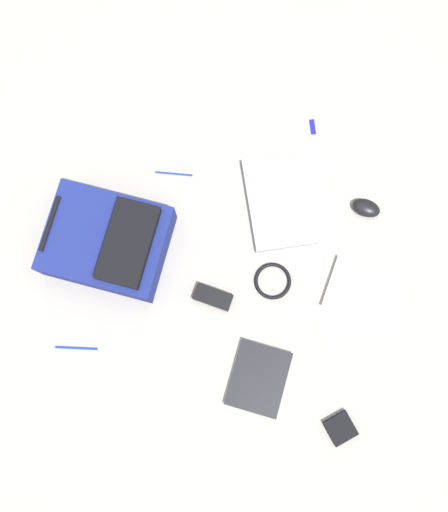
# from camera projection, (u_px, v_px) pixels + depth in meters

# --- Properties ---
(ground_plane) EXTENTS (4.01, 4.01, 0.00)m
(ground_plane) POSITION_uv_depth(u_px,v_px,m) (223.00, 245.00, 1.97)
(ground_plane) COLOR gray
(backpack) EXTENTS (0.38, 0.45, 0.17)m
(backpack) POSITION_uv_depth(u_px,v_px,m) (109.00, 242.00, 1.90)
(backpack) COLOR navy
(backpack) RESTS_ON ground_plane
(laptop) EXTENTS (0.39, 0.31, 0.03)m
(laptop) POSITION_uv_depth(u_px,v_px,m) (278.00, 201.00, 1.98)
(laptop) COLOR #929296
(laptop) RESTS_ON ground_plane
(book_blue) EXTENTS (0.26, 0.22, 0.02)m
(book_blue) POSITION_uv_depth(u_px,v_px,m) (259.00, 378.00, 1.87)
(book_blue) COLOR silver
(book_blue) RESTS_ON ground_plane
(book_red) EXTENTS (0.24, 0.26, 0.02)m
(book_red) POSITION_uv_depth(u_px,v_px,m) (359.00, 291.00, 1.93)
(book_red) COLOR silver
(book_red) RESTS_ON ground_plane
(computer_mouse) EXTENTS (0.09, 0.12, 0.04)m
(computer_mouse) POSITION_uv_depth(u_px,v_px,m) (366.00, 208.00, 1.98)
(computer_mouse) COLOR black
(computer_mouse) RESTS_ON ground_plane
(cable_coil) EXTENTS (0.13, 0.13, 0.01)m
(cable_coil) POSITION_uv_depth(u_px,v_px,m) (273.00, 281.00, 1.94)
(cable_coil) COLOR black
(cable_coil) RESTS_ON ground_plane
(power_brick) EXTENTS (0.09, 0.14, 0.03)m
(power_brick) POSITION_uv_depth(u_px,v_px,m) (213.00, 297.00, 1.92)
(power_brick) COLOR black
(power_brick) RESTS_ON ground_plane
(pen_black) EXTENTS (0.02, 0.15, 0.01)m
(pen_black) POSITION_uv_depth(u_px,v_px,m) (76.00, 348.00, 1.90)
(pen_black) COLOR #1933B2
(pen_black) RESTS_ON ground_plane
(pen_blue) EXTENTS (0.01, 0.14, 0.01)m
(pen_blue) POSITION_uv_depth(u_px,v_px,m) (174.00, 173.00, 2.02)
(pen_blue) COLOR #1933B2
(pen_blue) RESTS_ON ground_plane
(earbud_pouch) EXTENTS (0.12, 0.12, 0.02)m
(earbud_pouch) POSITION_uv_depth(u_px,v_px,m) (340.00, 428.00, 1.84)
(earbud_pouch) COLOR black
(earbud_pouch) RESTS_ON ground_plane
(usb_stick) EXTENTS (0.06, 0.03, 0.01)m
(usb_stick) POSITION_uv_depth(u_px,v_px,m) (313.00, 127.00, 2.05)
(usb_stick) COLOR #191999
(usb_stick) RESTS_ON ground_plane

